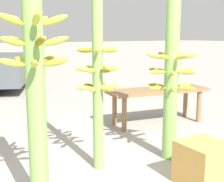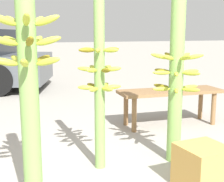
{
  "view_description": "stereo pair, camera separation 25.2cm",
  "coord_description": "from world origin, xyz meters",
  "px_view_note": "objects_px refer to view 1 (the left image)",
  "views": [
    {
      "loc": [
        -1.26,
        -1.76,
        1.18
      ],
      "look_at": [
        0.01,
        0.37,
        0.72
      ],
      "focal_mm": 50.0,
      "sensor_mm": 36.0,
      "label": 1
    },
    {
      "loc": [
        -1.04,
        -1.88,
        1.18
      ],
      "look_at": [
        0.01,
        0.37,
        0.72
      ],
      "focal_mm": 50.0,
      "sensor_mm": 36.0,
      "label": 2
    }
  ],
  "objects_px": {
    "banana_stalk_left": "(35,84)",
    "market_bench": "(158,94)",
    "banana_stalk_center": "(98,77)",
    "produce_crate": "(203,164)",
    "banana_stalk_right": "(171,80)"
  },
  "relations": [
    {
      "from": "banana_stalk_right",
      "to": "produce_crate",
      "type": "distance_m",
      "value": 0.82
    },
    {
      "from": "banana_stalk_left",
      "to": "market_bench",
      "type": "xyz_separation_m",
      "value": [
        2.0,
        1.24,
        -0.47
      ]
    },
    {
      "from": "banana_stalk_right",
      "to": "market_bench",
      "type": "relative_size",
      "value": 1.07
    },
    {
      "from": "banana_stalk_left",
      "to": "market_bench",
      "type": "bearing_deg",
      "value": 31.9
    },
    {
      "from": "banana_stalk_center",
      "to": "banana_stalk_right",
      "type": "distance_m",
      "value": 0.7
    },
    {
      "from": "banana_stalk_center",
      "to": "produce_crate",
      "type": "xyz_separation_m",
      "value": [
        0.55,
        -0.7,
        -0.64
      ]
    },
    {
      "from": "banana_stalk_left",
      "to": "produce_crate",
      "type": "relative_size",
      "value": 4.73
    },
    {
      "from": "banana_stalk_right",
      "to": "produce_crate",
      "type": "height_order",
      "value": "banana_stalk_right"
    },
    {
      "from": "market_bench",
      "to": "produce_crate",
      "type": "bearing_deg",
      "value": -108.54
    },
    {
      "from": "banana_stalk_center",
      "to": "produce_crate",
      "type": "relative_size",
      "value": 4.56
    },
    {
      "from": "produce_crate",
      "to": "market_bench",
      "type": "bearing_deg",
      "value": 62.94
    },
    {
      "from": "banana_stalk_center",
      "to": "banana_stalk_right",
      "type": "bearing_deg",
      "value": -12.28
    },
    {
      "from": "banana_stalk_right",
      "to": "market_bench",
      "type": "height_order",
      "value": "banana_stalk_right"
    },
    {
      "from": "banana_stalk_left",
      "to": "market_bench",
      "type": "relative_size",
      "value": 1.18
    },
    {
      "from": "banana_stalk_left",
      "to": "produce_crate",
      "type": "height_order",
      "value": "banana_stalk_left"
    }
  ]
}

